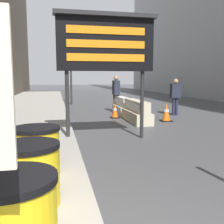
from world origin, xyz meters
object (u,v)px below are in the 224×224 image
message_board (106,44)px  barrel_drum_back (36,151)px  traffic_cone_mid (115,111)px  barrel_drum_middle (29,175)px  jersey_barrier_cream (136,112)px  jersey_barrier_white (123,107)px  barrel_drum_foreground (12,222)px  traffic_cone_near (166,112)px  pedestrian_worker (175,94)px  traffic_light_near_curb (71,62)px  pedestrian_passerby (116,91)px

message_board → barrel_drum_back: bearing=-121.7°
barrel_drum_back → message_board: 3.65m
traffic_cone_mid → barrel_drum_middle: bearing=-110.2°
jersey_barrier_cream → jersey_barrier_white: size_ratio=1.24×
barrel_drum_foreground → message_board: 5.36m
traffic_cone_near → pedestrian_worker: (1.04, 1.44, 0.60)m
jersey_barrier_white → traffic_light_near_curb: 5.63m
barrel_drum_foreground → jersey_barrier_white: barrel_drum_foreground is taller
barrel_drum_foreground → traffic_light_near_curb: 14.33m
traffic_cone_mid → pedestrian_passerby: (0.46, 1.78, 0.74)m
traffic_cone_mid → jersey_barrier_white: bearing=59.9°
barrel_drum_middle → pedestrian_passerby: size_ratio=0.44×
message_board → traffic_cone_mid: message_board is taller
traffic_cone_near → traffic_cone_mid: 2.12m
barrel_drum_back → jersey_barrier_white: barrel_drum_back is taller
pedestrian_worker → pedestrian_passerby: pedestrian_passerby is taller
barrel_drum_foreground → jersey_barrier_white: size_ratio=0.45×
jersey_barrier_white → barrel_drum_foreground: bearing=-109.5°
traffic_light_near_curb → pedestrian_passerby: traffic_light_near_curb is taller
barrel_drum_middle → pedestrian_passerby: pedestrian_passerby is taller
pedestrian_worker → traffic_cone_mid: bearing=-174.9°
message_board → traffic_light_near_curb: size_ratio=0.92×
barrel_drum_middle → traffic_cone_near: size_ratio=1.08×
jersey_barrier_cream → pedestrian_passerby: size_ratio=1.20×
barrel_drum_middle → message_board: bearing=66.0°
barrel_drum_middle → traffic_cone_mid: bearing=69.8°
barrel_drum_middle → pedestrian_worker: 9.31m
barrel_drum_back → message_board: size_ratio=0.23×
barrel_drum_back → pedestrian_worker: size_ratio=0.48×
jersey_barrier_white → traffic_cone_mid: (-0.59, -1.02, -0.04)m
traffic_cone_mid → pedestrian_worker: bearing=4.4°
traffic_cone_near → jersey_barrier_white: bearing=116.9°
jersey_barrier_cream → traffic_cone_near: jersey_barrier_cream is taller
message_board → pedestrian_passerby: message_board is taller
traffic_light_near_curb → barrel_drum_back: bearing=-95.9°
barrel_drum_foreground → barrel_drum_middle: (0.03, 1.04, 0.00)m
jersey_barrier_cream → traffic_light_near_curb: bearing=106.5°
pedestrian_worker → pedestrian_passerby: bearing=146.6°
barrel_drum_back → jersey_barrier_cream: 6.15m
jersey_barrier_cream → traffic_cone_near: size_ratio=2.97×
jersey_barrier_cream → pedestrian_passerby: bearing=92.7°
message_board → traffic_cone_near: bearing=41.0°
barrel_drum_foreground → message_board: (1.66, 4.69, 1.99)m
barrel_drum_back → traffic_light_near_curb: (1.25, 12.04, 2.06)m
barrel_drum_foreground → message_board: message_board is taller
barrel_drum_middle → traffic_cone_near: barrel_drum_middle is taller
barrel_drum_foreground → jersey_barrier_cream: barrel_drum_foreground is taller
barrel_drum_middle → barrel_drum_back: same height
traffic_light_near_curb → pedestrian_worker: size_ratio=2.21×
message_board → jersey_barrier_white: message_board is taller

